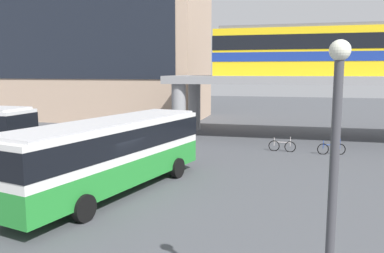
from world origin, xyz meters
TOP-DOWN VIEW (x-y plane):
  - ground_plane at (0.00, 10.00)m, footprint 120.00×120.00m
  - station_building at (-13.83, 26.53)m, footprint 23.49×11.54m
  - elevated_platform at (12.54, 16.95)m, footprint 29.77×6.84m
  - train at (12.28, 16.95)m, footprint 22.06×2.96m
  - bus_main at (-0.20, 0.29)m, footprint 5.14×11.33m
  - bicycle_blue at (9.92, 11.10)m, footprint 1.78×0.35m
  - bicycle_silver at (6.83, 11.36)m, footprint 1.79×0.23m
  - pedestrian_waiting_near_stop at (-5.10, 7.63)m, footprint 0.45×0.48m
  - lamp_post at (7.94, -7.98)m, footprint 0.36×0.36m

SIDE VIEW (x-z plane):
  - ground_plane at x=0.00m, z-range 0.00..0.00m
  - bicycle_blue at x=9.92m, z-range -0.16..0.88m
  - bicycle_silver at x=6.83m, z-range -0.16..0.88m
  - pedestrian_waiting_near_stop at x=-5.10m, z-range -0.05..1.62m
  - bus_main at x=-0.20m, z-range 0.38..3.60m
  - lamp_post at x=7.94m, z-range 0.56..6.36m
  - elevated_platform at x=12.54m, z-range 1.81..6.75m
  - train at x=12.28m, z-range 4.99..8.83m
  - station_building at x=-13.83m, z-range 0.00..16.84m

